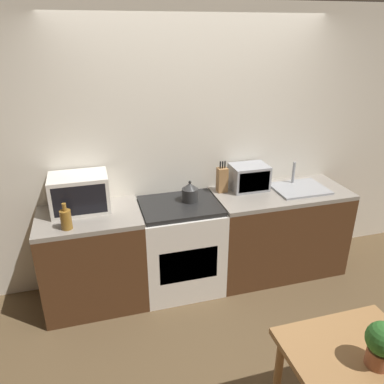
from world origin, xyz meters
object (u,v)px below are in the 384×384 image
object	(u,v)px
microwave	(80,193)
dining_table	(356,372)
kettle	(190,192)
stove_range	(180,246)
toaster_oven	(249,177)
bottle	(66,219)

from	to	relation	value
microwave	dining_table	xyz separation A→B (m)	(1.41, -1.93, -0.44)
kettle	stove_range	bearing A→B (deg)	-159.48
microwave	toaster_oven	xyz separation A→B (m)	(1.61, 0.04, -0.04)
bottle	dining_table	distance (m)	2.25
kettle	bottle	size ratio (longest dim) A/B	0.91
toaster_oven	bottle	bearing A→B (deg)	-168.45
kettle	microwave	world-z (taller)	microwave
microwave	dining_table	size ratio (longest dim) A/B	0.66
stove_range	kettle	bearing A→B (deg)	20.52
stove_range	microwave	xyz separation A→B (m)	(-0.86, 0.12, 0.62)
stove_range	kettle	xyz separation A→B (m)	(0.11, 0.04, 0.54)
bottle	toaster_oven	distance (m)	1.76
stove_range	microwave	bearing A→B (deg)	172.23
kettle	dining_table	xyz separation A→B (m)	(0.44, -1.85, -0.37)
stove_range	bottle	xyz separation A→B (m)	(-0.98, -0.20, 0.54)
microwave	toaster_oven	size ratio (longest dim) A/B	1.38
stove_range	dining_table	world-z (taller)	stove_range
kettle	bottle	xyz separation A→B (m)	(-1.09, -0.24, -0.00)
bottle	toaster_oven	bearing A→B (deg)	11.55
toaster_oven	dining_table	xyz separation A→B (m)	(-0.20, -1.96, -0.40)
microwave	dining_table	bearing A→B (deg)	-53.81
bottle	toaster_oven	xyz separation A→B (m)	(1.72, 0.35, 0.04)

